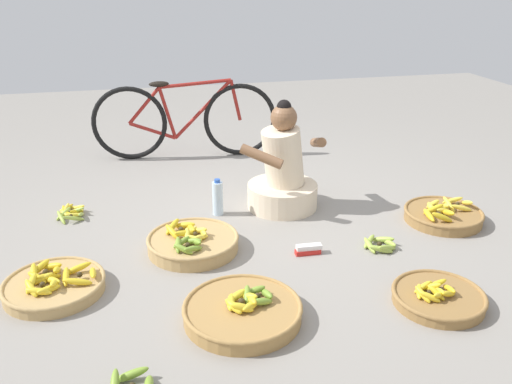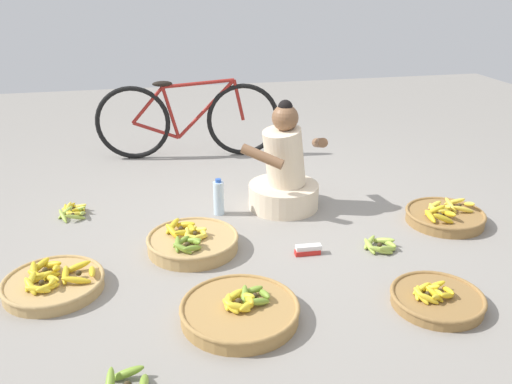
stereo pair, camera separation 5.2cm
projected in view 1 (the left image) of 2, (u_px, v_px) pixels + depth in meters
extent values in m
plane|color=gray|center=(249.00, 228.00, 3.74)|extent=(10.00, 10.00, 0.00)
cylinder|color=beige|center=(282.00, 196.00, 4.04)|extent=(0.52, 0.52, 0.18)
cylinder|color=beige|center=(283.00, 157.00, 3.93)|extent=(0.42, 0.39, 0.46)
sphere|color=brown|center=(284.00, 118.00, 3.81)|extent=(0.19, 0.19, 0.19)
sphere|color=black|center=(284.00, 107.00, 3.78)|extent=(0.10, 0.10, 0.10)
cylinder|color=brown|center=(262.00, 157.00, 3.68)|extent=(0.30, 0.22, 0.16)
cylinder|color=brown|center=(318.00, 142.00, 3.98)|extent=(0.12, 0.31, 0.16)
torus|color=black|center=(129.00, 123.00, 4.97)|extent=(0.68, 0.12, 0.68)
torus|color=black|center=(240.00, 120.00, 5.09)|extent=(0.68, 0.12, 0.68)
cylinder|color=maroon|center=(203.00, 109.00, 5.00)|extent=(0.55, 0.09, 0.55)
cylinder|color=maroon|center=(167.00, 113.00, 4.98)|extent=(0.15, 0.05, 0.49)
cylinder|color=maroon|center=(195.00, 84.00, 4.91)|extent=(0.65, 0.10, 0.08)
cylinder|color=maroon|center=(153.00, 131.00, 5.02)|extent=(0.42, 0.08, 0.18)
cylinder|color=maroon|center=(144.00, 106.00, 4.92)|extent=(0.32, 0.07, 0.35)
cylinder|color=maroon|center=(236.00, 100.00, 5.01)|extent=(0.11, 0.04, 0.38)
ellipsoid|color=black|center=(159.00, 84.00, 4.87)|extent=(0.18, 0.08, 0.05)
cylinder|color=tan|center=(54.00, 287.00, 2.99)|extent=(0.54, 0.54, 0.06)
torus|color=tan|center=(54.00, 282.00, 2.97)|extent=(0.56, 0.56, 0.02)
ellipsoid|color=gold|center=(93.00, 273.00, 3.01)|extent=(0.05, 0.17, 0.07)
ellipsoid|color=gold|center=(78.00, 268.00, 3.05)|extent=(0.17, 0.07, 0.07)
ellipsoid|color=gold|center=(66.00, 277.00, 2.98)|extent=(0.04, 0.16, 0.06)
ellipsoid|color=gold|center=(77.00, 282.00, 2.93)|extent=(0.17, 0.05, 0.07)
sphere|color=#382D19|center=(80.00, 275.00, 2.99)|extent=(0.03, 0.03, 0.03)
ellipsoid|color=gold|center=(57.00, 270.00, 3.03)|extent=(0.04, 0.14, 0.09)
ellipsoid|color=gold|center=(52.00, 266.00, 3.07)|extent=(0.14, 0.10, 0.08)
ellipsoid|color=gold|center=(40.00, 268.00, 3.05)|extent=(0.13, 0.11, 0.09)
ellipsoid|color=gold|center=(34.00, 273.00, 2.99)|extent=(0.05, 0.14, 0.09)
ellipsoid|color=gold|center=(37.00, 277.00, 2.97)|extent=(0.13, 0.12, 0.06)
ellipsoid|color=gold|center=(49.00, 277.00, 2.97)|extent=(0.14, 0.09, 0.07)
sphere|color=#382D19|center=(46.00, 272.00, 3.01)|extent=(0.03, 0.03, 0.03)
ellipsoid|color=yellow|center=(54.00, 283.00, 2.90)|extent=(0.05, 0.14, 0.08)
ellipsoid|color=yellow|center=(52.00, 280.00, 2.94)|extent=(0.12, 0.13, 0.06)
ellipsoid|color=yellow|center=(41.00, 279.00, 2.95)|extent=(0.14, 0.07, 0.07)
ellipsoid|color=yellow|center=(31.00, 283.00, 2.90)|extent=(0.07, 0.14, 0.08)
ellipsoid|color=yellow|center=(31.00, 288.00, 2.86)|extent=(0.10, 0.14, 0.08)
ellipsoid|color=yellow|center=(39.00, 291.00, 2.84)|extent=(0.14, 0.06, 0.06)
ellipsoid|color=yellow|center=(49.00, 289.00, 2.86)|extent=(0.13, 0.11, 0.06)
sphere|color=#382D19|center=(43.00, 285.00, 2.90)|extent=(0.03, 0.03, 0.03)
cylinder|color=#A87F47|center=(242.00, 313.00, 2.75)|extent=(0.60, 0.60, 0.07)
torus|color=#A87F47|center=(242.00, 307.00, 2.74)|extent=(0.61, 0.61, 0.02)
ellipsoid|color=olive|center=(267.00, 294.00, 2.80)|extent=(0.06, 0.13, 0.06)
ellipsoid|color=olive|center=(255.00, 291.00, 2.83)|extent=(0.13, 0.04, 0.07)
ellipsoid|color=olive|center=(247.00, 295.00, 2.78)|extent=(0.07, 0.13, 0.08)
ellipsoid|color=olive|center=(262.00, 302.00, 2.73)|extent=(0.13, 0.06, 0.06)
sphere|color=#382D19|center=(257.00, 296.00, 2.78)|extent=(0.03, 0.03, 0.03)
ellipsoid|color=yellow|center=(252.00, 300.00, 2.74)|extent=(0.05, 0.13, 0.07)
ellipsoid|color=yellow|center=(248.00, 296.00, 2.77)|extent=(0.11, 0.12, 0.08)
ellipsoid|color=yellow|center=(236.00, 296.00, 2.77)|extent=(0.13, 0.08, 0.08)
ellipsoid|color=yellow|center=(231.00, 302.00, 2.73)|extent=(0.07, 0.13, 0.06)
ellipsoid|color=yellow|center=(234.00, 306.00, 2.70)|extent=(0.10, 0.13, 0.06)
ellipsoid|color=yellow|center=(242.00, 307.00, 2.68)|extent=(0.13, 0.06, 0.08)
ellipsoid|color=yellow|center=(250.00, 306.00, 2.70)|extent=(0.12, 0.11, 0.06)
sphere|color=#382D19|center=(242.00, 302.00, 2.73)|extent=(0.04, 0.04, 0.04)
cylinder|color=tan|center=(193.00, 244.00, 3.43)|extent=(0.57, 0.57, 0.09)
torus|color=tan|center=(193.00, 238.00, 3.41)|extent=(0.58, 0.58, 0.02)
ellipsoid|color=yellow|center=(203.00, 233.00, 3.42)|extent=(0.05, 0.12, 0.06)
ellipsoid|color=yellow|center=(200.00, 230.00, 3.45)|extent=(0.11, 0.10, 0.07)
ellipsoid|color=yellow|center=(190.00, 232.00, 3.44)|extent=(0.12, 0.09, 0.06)
ellipsoid|color=yellow|center=(187.00, 234.00, 3.40)|extent=(0.05, 0.12, 0.07)
ellipsoid|color=yellow|center=(193.00, 238.00, 3.36)|extent=(0.12, 0.08, 0.05)
ellipsoid|color=yellow|center=(201.00, 237.00, 3.37)|extent=(0.12, 0.09, 0.05)
sphere|color=#382D19|center=(195.00, 234.00, 3.40)|extent=(0.03, 0.03, 0.03)
ellipsoid|color=gold|center=(191.00, 228.00, 3.48)|extent=(0.06, 0.15, 0.06)
ellipsoid|color=gold|center=(185.00, 225.00, 3.52)|extent=(0.15, 0.10, 0.07)
ellipsoid|color=gold|center=(172.00, 227.00, 3.48)|extent=(0.13, 0.14, 0.09)
ellipsoid|color=gold|center=(172.00, 232.00, 3.42)|extent=(0.10, 0.15, 0.08)
ellipsoid|color=gold|center=(185.00, 233.00, 3.41)|extent=(0.16, 0.08, 0.07)
sphere|color=#382D19|center=(181.00, 229.00, 3.46)|extent=(0.03, 0.03, 0.03)
ellipsoid|color=olive|center=(197.00, 242.00, 3.29)|extent=(0.06, 0.14, 0.08)
ellipsoid|color=olive|center=(193.00, 241.00, 3.32)|extent=(0.13, 0.11, 0.07)
ellipsoid|color=olive|center=(182.00, 242.00, 3.30)|extent=(0.13, 0.10, 0.06)
ellipsoid|color=olive|center=(178.00, 245.00, 3.26)|extent=(0.05, 0.14, 0.08)
ellipsoid|color=olive|center=(183.00, 249.00, 3.22)|extent=(0.13, 0.10, 0.07)
ellipsoid|color=olive|center=(193.00, 249.00, 3.23)|extent=(0.14, 0.09, 0.06)
sphere|color=#382D19|center=(188.00, 245.00, 3.27)|extent=(0.03, 0.03, 0.03)
cylinder|color=olive|center=(438.00, 299.00, 2.89)|extent=(0.48, 0.48, 0.06)
torus|color=olive|center=(439.00, 294.00, 2.88)|extent=(0.50, 0.50, 0.02)
ellipsoid|color=gold|center=(449.00, 289.00, 2.88)|extent=(0.04, 0.12, 0.06)
ellipsoid|color=gold|center=(437.00, 284.00, 2.92)|extent=(0.12, 0.04, 0.07)
ellipsoid|color=gold|center=(430.00, 288.00, 2.89)|extent=(0.09, 0.12, 0.05)
ellipsoid|color=gold|center=(436.00, 293.00, 2.83)|extent=(0.09, 0.11, 0.08)
ellipsoid|color=gold|center=(449.00, 294.00, 2.83)|extent=(0.12, 0.07, 0.07)
sphere|color=#382D19|center=(441.00, 290.00, 2.87)|extent=(0.03, 0.03, 0.03)
ellipsoid|color=yellow|center=(439.00, 291.00, 2.85)|extent=(0.04, 0.12, 0.07)
ellipsoid|color=yellow|center=(431.00, 286.00, 2.89)|extent=(0.11, 0.09, 0.08)
ellipsoid|color=yellow|center=(423.00, 287.00, 2.89)|extent=(0.12, 0.06, 0.07)
ellipsoid|color=yellow|center=(419.00, 291.00, 2.86)|extent=(0.08, 0.12, 0.05)
ellipsoid|color=yellow|center=(423.00, 294.00, 2.82)|extent=(0.07, 0.12, 0.07)
ellipsoid|color=yellow|center=(430.00, 297.00, 2.80)|extent=(0.12, 0.08, 0.07)
ellipsoid|color=yellow|center=(439.00, 295.00, 2.81)|extent=(0.11, 0.09, 0.07)
sphere|color=#382D19|center=(429.00, 292.00, 2.85)|extent=(0.03, 0.03, 0.03)
cylinder|color=olive|center=(443.00, 216.00, 3.83)|extent=(0.53, 0.53, 0.07)
torus|color=olive|center=(444.00, 212.00, 3.82)|extent=(0.55, 0.55, 0.02)
ellipsoid|color=yellow|center=(467.00, 203.00, 3.88)|extent=(0.05, 0.16, 0.09)
ellipsoid|color=yellow|center=(453.00, 200.00, 3.94)|extent=(0.16, 0.05, 0.06)
ellipsoid|color=yellow|center=(449.00, 204.00, 3.85)|extent=(0.04, 0.16, 0.09)
ellipsoid|color=yellow|center=(461.00, 208.00, 3.81)|extent=(0.16, 0.06, 0.07)
sphere|color=#382D19|center=(457.00, 204.00, 3.87)|extent=(0.03, 0.03, 0.03)
ellipsoid|color=yellow|center=(445.00, 206.00, 3.82)|extent=(0.06, 0.12, 0.08)
ellipsoid|color=yellow|center=(433.00, 204.00, 3.86)|extent=(0.13, 0.06, 0.07)
ellipsoid|color=yellow|center=(431.00, 207.00, 3.82)|extent=(0.06, 0.13, 0.06)
ellipsoid|color=yellow|center=(443.00, 210.00, 3.78)|extent=(0.12, 0.05, 0.06)
sphere|color=#382D19|center=(438.00, 207.00, 3.82)|extent=(0.03, 0.03, 0.03)
ellipsoid|color=gold|center=(448.00, 213.00, 3.72)|extent=(0.05, 0.16, 0.09)
ellipsoid|color=gold|center=(434.00, 209.00, 3.77)|extent=(0.16, 0.04, 0.09)
ellipsoid|color=gold|center=(429.00, 215.00, 3.70)|extent=(0.05, 0.16, 0.06)
ellipsoid|color=gold|center=(442.00, 217.00, 3.64)|extent=(0.16, 0.07, 0.10)
sphere|color=#382D19|center=(439.00, 214.00, 3.71)|extent=(0.03, 0.03, 0.03)
ellipsoid|color=gold|center=(80.00, 209.00, 3.97)|extent=(0.03, 0.13, 0.06)
ellipsoid|color=gold|center=(76.00, 208.00, 4.00)|extent=(0.12, 0.09, 0.05)
ellipsoid|color=gold|center=(67.00, 209.00, 3.98)|extent=(0.11, 0.11, 0.06)
ellipsoid|color=gold|center=(64.00, 211.00, 3.94)|extent=(0.04, 0.13, 0.07)
ellipsoid|color=gold|center=(67.00, 213.00, 3.91)|extent=(0.12, 0.09, 0.06)
ellipsoid|color=gold|center=(77.00, 211.00, 3.93)|extent=(0.11, 0.11, 0.07)
sphere|color=#382D19|center=(72.00, 210.00, 3.95)|extent=(0.03, 0.03, 0.03)
ellipsoid|color=yellow|center=(81.00, 209.00, 3.96)|extent=(0.06, 0.14, 0.07)
ellipsoid|color=yellow|center=(78.00, 208.00, 3.99)|extent=(0.13, 0.09, 0.08)
ellipsoid|color=yellow|center=(65.00, 210.00, 3.95)|extent=(0.08, 0.13, 0.08)
ellipsoid|color=yellow|center=(65.00, 214.00, 3.90)|extent=(0.10, 0.13, 0.06)
ellipsoid|color=yellow|center=(75.00, 215.00, 3.89)|extent=(0.14, 0.07, 0.05)
sphere|color=#382D19|center=(73.00, 211.00, 3.94)|extent=(0.03, 0.03, 0.03)
ellipsoid|color=#9EB747|center=(81.00, 214.00, 3.87)|extent=(0.04, 0.16, 0.08)
ellipsoid|color=#9EB747|center=(76.00, 211.00, 3.93)|extent=(0.15, 0.09, 0.09)
ellipsoid|color=#9EB747|center=(64.00, 214.00, 3.89)|extent=(0.12, 0.14, 0.07)
ellipsoid|color=#9EB747|center=(61.00, 218.00, 3.83)|extent=(0.09, 0.15, 0.08)
ellipsoid|color=#9EB747|center=(74.00, 218.00, 3.81)|extent=(0.15, 0.08, 0.08)
sphere|color=#382D19|center=(71.00, 216.00, 3.87)|extent=(0.03, 0.03, 0.03)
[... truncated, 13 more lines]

